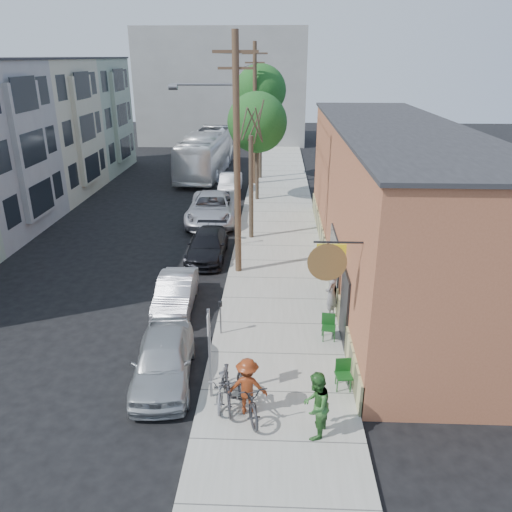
{
  "coord_description": "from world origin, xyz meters",
  "views": [
    {
      "loc": [
        4.12,
        -15.97,
        9.2
      ],
      "look_at": [
        3.31,
        3.16,
        1.5
      ],
      "focal_mm": 35.0,
      "sensor_mm": 36.0,
      "label": 1
    }
  ],
  "objects_px": {
    "parking_meter_far": "(239,229)",
    "tree_leafy_mid": "(257,123)",
    "bus": "(207,153)",
    "tree_leafy_far": "(261,91)",
    "car_1": "(176,293)",
    "car_0": "(163,359)",
    "car_4": "(230,184)",
    "patio_chair_b": "(344,375)",
    "parking_meter_near": "(220,312)",
    "patron_grey": "(331,294)",
    "cyclist": "(247,386)",
    "sign_post": "(209,345)",
    "patron_green": "(316,406)",
    "parked_bike_b": "(222,385)",
    "utility_pole_near": "(235,154)",
    "parked_bike_a": "(228,388)",
    "patio_chair_a": "(329,328)",
    "car_2": "(207,245)",
    "tree_bare": "(251,188)",
    "car_3": "(212,208)"
  },
  "relations": [
    {
      "from": "bus",
      "to": "tree_leafy_mid",
      "type": "bearing_deg",
      "value": -58.54
    },
    {
      "from": "sign_post",
      "to": "parked_bike_b",
      "type": "bearing_deg",
      "value": -24.06
    },
    {
      "from": "utility_pole_near",
      "to": "bus",
      "type": "bearing_deg",
      "value": 101.28
    },
    {
      "from": "sign_post",
      "to": "patron_green",
      "type": "relative_size",
      "value": 1.52
    },
    {
      "from": "tree_leafy_far",
      "to": "parking_meter_near",
      "type": "bearing_deg",
      "value": -91.31
    },
    {
      "from": "tree_leafy_far",
      "to": "car_1",
      "type": "relative_size",
      "value": 2.2
    },
    {
      "from": "patron_green",
      "to": "car_2",
      "type": "distance_m",
      "value": 13.07
    },
    {
      "from": "patio_chair_b",
      "to": "car_4",
      "type": "xyz_separation_m",
      "value": [
        -5.35,
        22.73,
        0.1
      ]
    },
    {
      "from": "car_0",
      "to": "car_1",
      "type": "relative_size",
      "value": 1.1
    },
    {
      "from": "car_1",
      "to": "car_2",
      "type": "bearing_deg",
      "value": 81.87
    },
    {
      "from": "parking_meter_near",
      "to": "tree_leafy_mid",
      "type": "bearing_deg",
      "value": 88.22
    },
    {
      "from": "parking_meter_far",
      "to": "patron_grey",
      "type": "relative_size",
      "value": 0.67
    },
    {
      "from": "tree_leafy_mid",
      "to": "patron_grey",
      "type": "distance_m",
      "value": 17.16
    },
    {
      "from": "parked_bike_b",
      "to": "utility_pole_near",
      "type": "bearing_deg",
      "value": 91.62
    },
    {
      "from": "patio_chair_a",
      "to": "car_4",
      "type": "distance_m",
      "value": 20.66
    },
    {
      "from": "car_0",
      "to": "car_4",
      "type": "bearing_deg",
      "value": 84.08
    },
    {
      "from": "utility_pole_near",
      "to": "parked_bike_a",
      "type": "height_order",
      "value": "utility_pole_near"
    },
    {
      "from": "patio_chair_b",
      "to": "car_3",
      "type": "relative_size",
      "value": 0.15
    },
    {
      "from": "patio_chair_b",
      "to": "patron_grey",
      "type": "relative_size",
      "value": 0.47
    },
    {
      "from": "car_1",
      "to": "bus",
      "type": "relative_size",
      "value": 0.31
    },
    {
      "from": "tree_leafy_mid",
      "to": "car_2",
      "type": "distance_m",
      "value": 11.5
    },
    {
      "from": "patron_grey",
      "to": "car_0",
      "type": "xyz_separation_m",
      "value": [
        -5.4,
        -3.98,
        -0.35
      ]
    },
    {
      "from": "parking_meter_far",
      "to": "patio_chair_b",
      "type": "bearing_deg",
      "value": -71.85
    },
    {
      "from": "bus",
      "to": "tree_bare",
      "type": "bearing_deg",
      "value": -71.23
    },
    {
      "from": "sign_post",
      "to": "cyclist",
      "type": "bearing_deg",
      "value": -30.51
    },
    {
      "from": "patron_green",
      "to": "parked_bike_a",
      "type": "height_order",
      "value": "patron_green"
    },
    {
      "from": "patron_grey",
      "to": "parking_meter_far",
      "type": "bearing_deg",
      "value": -127.84
    },
    {
      "from": "patio_chair_b",
      "to": "patron_green",
      "type": "height_order",
      "value": "patron_green"
    },
    {
      "from": "patio_chair_b",
      "to": "car_2",
      "type": "distance_m",
      "value": 11.62
    },
    {
      "from": "tree_bare",
      "to": "parked_bike_a",
      "type": "xyz_separation_m",
      "value": [
        0.06,
        -13.87,
        -2.14
      ]
    },
    {
      "from": "patio_chair_a",
      "to": "patron_grey",
      "type": "xyz_separation_m",
      "value": [
        0.23,
        1.64,
        0.49
      ]
    },
    {
      "from": "utility_pole_near",
      "to": "patio_chair_b",
      "type": "xyz_separation_m",
      "value": [
        3.76,
        -8.49,
        -4.82
      ]
    },
    {
      "from": "car_0",
      "to": "car_1",
      "type": "bearing_deg",
      "value": 90.59
    },
    {
      "from": "parking_meter_near",
      "to": "car_0",
      "type": "xyz_separation_m",
      "value": [
        -1.45,
        -2.57,
        -0.26
      ]
    },
    {
      "from": "tree_leafy_far",
      "to": "car_0",
      "type": "xyz_separation_m",
      "value": [
        -2.0,
        -26.71,
        -6.04
      ]
    },
    {
      "from": "sign_post",
      "to": "patio_chair_b",
      "type": "height_order",
      "value": "sign_post"
    },
    {
      "from": "tree_bare",
      "to": "car_0",
      "type": "xyz_separation_m",
      "value": [
        -2.0,
        -12.61,
        -2.1
      ]
    },
    {
      "from": "car_0",
      "to": "car_4",
      "type": "relative_size",
      "value": 1.02
    },
    {
      "from": "patron_green",
      "to": "car_4",
      "type": "height_order",
      "value": "patron_green"
    },
    {
      "from": "parking_meter_far",
      "to": "tree_leafy_mid",
      "type": "relative_size",
      "value": 0.18
    },
    {
      "from": "tree_leafy_mid",
      "to": "patio_chair_b",
      "type": "relative_size",
      "value": 7.95
    },
    {
      "from": "parking_meter_far",
      "to": "cyclist",
      "type": "distance_m",
      "value": 13.11
    },
    {
      "from": "patio_chair_a",
      "to": "car_4",
      "type": "height_order",
      "value": "car_4"
    },
    {
      "from": "car_1",
      "to": "bus",
      "type": "height_order",
      "value": "bus"
    },
    {
      "from": "patio_chair_b",
      "to": "car_0",
      "type": "xyz_separation_m",
      "value": [
        -5.35,
        0.39,
        0.14
      ]
    },
    {
      "from": "parking_meter_near",
      "to": "cyclist",
      "type": "height_order",
      "value": "cyclist"
    },
    {
      "from": "tree_leafy_mid",
      "to": "parked_bike_a",
      "type": "bearing_deg",
      "value": -89.84
    },
    {
      "from": "parking_meter_near",
      "to": "car_1",
      "type": "xyz_separation_m",
      "value": [
        -1.99,
        2.13,
        -0.34
      ]
    },
    {
      "from": "patio_chair_b",
      "to": "patron_green",
      "type": "bearing_deg",
      "value": -123.07
    },
    {
      "from": "sign_post",
      "to": "parked_bike_b",
      "type": "relative_size",
      "value": 1.53
    }
  ]
}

